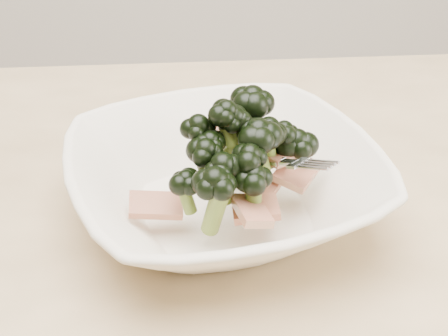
{
  "coord_description": "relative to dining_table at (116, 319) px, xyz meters",
  "views": [
    {
      "loc": [
        0.07,
        -0.44,
        1.09
      ],
      "look_at": [
        0.11,
        0.03,
        0.8
      ],
      "focal_mm": 50.0,
      "sensor_mm": 36.0,
      "label": 1
    }
  ],
  "objects": [
    {
      "name": "dining_table",
      "position": [
        0.0,
        0.0,
        0.0
      ],
      "size": [
        1.2,
        0.8,
        0.75
      ],
      "color": "tan",
      "rests_on": "ground"
    },
    {
      "name": "broccoli_dish",
      "position": [
        0.11,
        0.03,
        0.14
      ],
      "size": [
        0.34,
        0.34,
        0.12
      ],
      "color": "#EDE0C8",
      "rests_on": "dining_table"
    }
  ]
}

